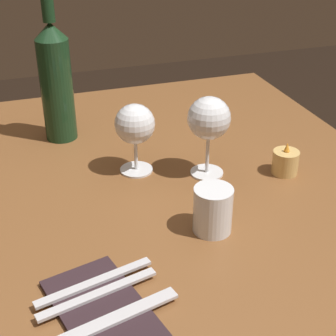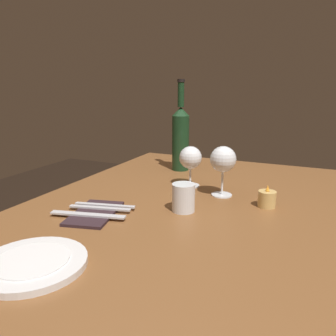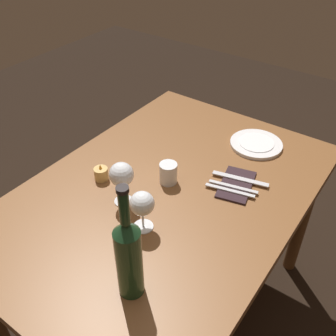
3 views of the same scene
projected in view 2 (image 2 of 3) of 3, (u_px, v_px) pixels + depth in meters
dining_table at (183, 232)px, 1.04m from camera, size 1.30×0.90×0.74m
wine_glass_left at (223, 160)px, 1.07m from camera, size 0.08×0.08×0.16m
wine_glass_right at (190, 159)px, 1.18m from camera, size 0.08×0.08×0.14m
wine_bottle at (181, 136)px, 1.39m from camera, size 0.07×0.07×0.37m
water_tumbler at (183, 199)px, 0.96m from camera, size 0.07×0.07×0.08m
votive_candle at (267, 199)px, 0.99m from camera, size 0.05×0.05×0.07m
dinner_plate at (32, 263)px, 0.67m from camera, size 0.22×0.22×0.02m
folded_napkin at (95, 213)px, 0.94m from camera, size 0.21×0.15×0.01m
fork_inner at (100, 208)px, 0.96m from camera, size 0.06×0.18×0.00m
fork_outer at (105, 205)px, 0.98m from camera, size 0.06×0.18×0.00m
table_knife at (88, 215)px, 0.91m from camera, size 0.07×0.21×0.00m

